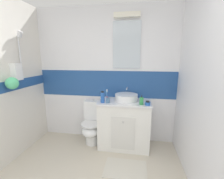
# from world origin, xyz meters

# --- Properties ---
(wall_back_tiled) EXTENTS (3.20, 0.20, 2.50)m
(wall_back_tiled) POSITION_xyz_m (0.01, 2.45, 1.26)
(wall_back_tiled) COLOR white
(wall_back_tiled) RESTS_ON ground_plane
(wall_right_plain) EXTENTS (0.10, 3.48, 2.50)m
(wall_right_plain) POSITION_xyz_m (1.35, 1.20, 1.25)
(wall_right_plain) COLOR white
(wall_right_plain) RESTS_ON ground_plane
(vanity_cabinet) EXTENTS (0.90, 0.53, 0.85)m
(vanity_cabinet) POSITION_xyz_m (0.39, 2.15, 0.43)
(vanity_cabinet) COLOR white
(vanity_cabinet) RESTS_ON ground_plane
(sink_basin) EXTENTS (0.40, 0.44, 0.20)m
(sink_basin) POSITION_xyz_m (0.41, 2.19, 0.91)
(sink_basin) COLOR white
(sink_basin) RESTS_ON vanity_cabinet
(toilet) EXTENTS (0.37, 0.50, 0.81)m
(toilet) POSITION_xyz_m (-0.21, 2.16, 0.37)
(toilet) COLOR white
(toilet) RESTS_ON ground_plane
(toothbrush_cup) EXTENTS (0.07, 0.07, 0.23)m
(toothbrush_cup) POSITION_xyz_m (0.12, 2.00, 0.90)
(toothbrush_cup) COLOR #4C7299
(toothbrush_cup) RESTS_ON vanity_cabinet
(soap_dispenser) EXTENTS (0.06, 0.06, 0.16)m
(soap_dispenser) POSITION_xyz_m (0.67, 1.99, 0.91)
(soap_dispenser) COLOR green
(soap_dispenser) RESTS_ON vanity_cabinet
(hair_gel_jar) EXTENTS (0.08, 0.08, 0.07)m
(hair_gel_jar) POSITION_xyz_m (0.77, 1.98, 0.88)
(hair_gel_jar) COLOR #2659B2
(hair_gel_jar) RESTS_ON vanity_cabinet
(shampoo_bottle_tall) EXTENTS (0.07, 0.07, 0.19)m
(shampoo_bottle_tall) POSITION_xyz_m (0.03, 2.00, 0.94)
(shampoo_bottle_tall) COLOR #2659B2
(shampoo_bottle_tall) RESTS_ON vanity_cabinet
(bath_mat) EXTENTS (0.61, 0.43, 0.01)m
(bath_mat) POSITION_xyz_m (0.46, 1.53, 0.01)
(bath_mat) COLOR beige
(bath_mat) RESTS_ON ground_plane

